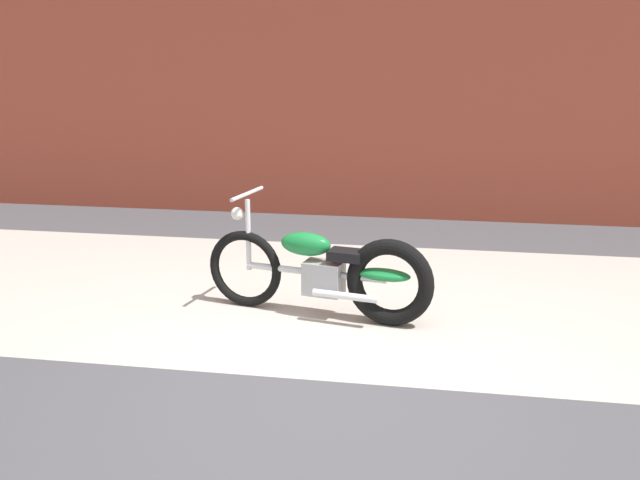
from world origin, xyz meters
The scene contains 4 objects.
ground_plane centered at (0.00, 0.00, 0.00)m, with size 80.00×80.00×0.00m, color #47474C.
sidewalk_slab centered at (0.00, 1.75, 0.00)m, with size 36.00×3.50×0.01m, color #B2ADA3.
brick_building_wall centered at (0.00, 5.20, 2.42)m, with size 36.00×0.50×4.84m, color brown.
motorcycle_green centered at (-0.12, 1.20, 0.40)m, with size 1.99×0.69×1.03m.
Camera 1 is at (0.72, -4.39, 2.19)m, focal length 40.05 mm.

